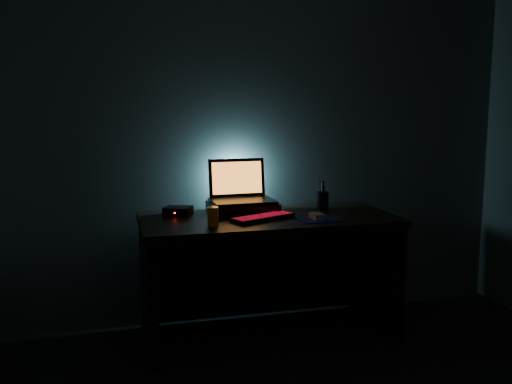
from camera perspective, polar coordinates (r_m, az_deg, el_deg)
room at (r=1.81m, az=15.52°, el=3.37°), size 3.50×4.00×2.50m
desk at (r=3.48m, az=0.98°, el=-6.44°), size 1.50×0.70×0.75m
riser at (r=3.50m, az=-1.36°, el=-1.54°), size 0.41×0.32×0.06m
laptop at (r=3.53m, az=-1.59°, el=0.04°), size 0.39×0.30×0.26m
keyboard at (r=3.28m, az=0.69°, el=-2.55°), size 0.41×0.27×0.02m
mousepad at (r=3.30m, az=6.12°, el=-2.72°), size 0.23×0.22×0.00m
mouse at (r=3.30m, az=6.13°, el=-2.42°), size 0.07×0.11×0.03m
pen_cup at (r=3.60m, az=6.64°, el=-0.86°), size 0.08×0.08×0.11m
juice_glass at (r=3.11m, az=-4.32°, el=-2.47°), size 0.06×0.06×0.11m
router at (r=3.43m, az=-7.80°, el=-1.90°), size 0.19×0.18×0.05m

